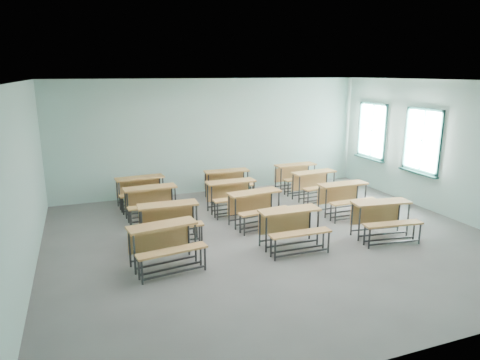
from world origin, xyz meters
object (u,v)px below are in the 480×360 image
object	(u,v)px
desk_unit_r1c2	(345,194)
desk_unit_r3c2	(297,173)
desk_unit_r1c1	(257,203)
desk_unit_r3c1	(228,180)
desk_unit_r0c2	(383,214)
desk_unit_r2c2	(316,181)
desk_unit_r2c1	(232,192)
desk_unit_r0c1	(292,223)
desk_unit_r0c0	(165,239)
desk_unit_r1c0	(169,217)
desk_unit_r2c0	(151,198)
desk_unit_r3c0	(141,187)

from	to	relation	value
desk_unit_r1c2	desk_unit_r3c2	size ratio (longest dim) A/B	0.98
desk_unit_r1c1	desk_unit_r3c1	xyz separation A→B (m)	(0.09, 2.25, 0.00)
desk_unit_r0c2	desk_unit_r2c2	world-z (taller)	same
desk_unit_r0c2	desk_unit_r2c1	distance (m)	3.59
desk_unit_r1c1	desk_unit_r0c1	bearing A→B (deg)	-90.99
desk_unit_r0c1	desk_unit_r1c1	xyz separation A→B (m)	(-0.14, 1.43, 0.00)
desk_unit_r0c0	desk_unit_r1c0	world-z (taller)	same
desk_unit_r0c0	desk_unit_r1c1	xyz separation A→B (m)	(2.34, 1.40, 0.00)
desk_unit_r1c1	desk_unit_r3c2	xyz separation A→B (m)	(2.24, 2.30, 0.00)
desk_unit_r2c0	desk_unit_r0c1	bearing A→B (deg)	-51.92
desk_unit_r1c2	desk_unit_r2c2	bearing A→B (deg)	89.56
desk_unit_r2c2	desk_unit_r3c0	size ratio (longest dim) A/B	1.00
desk_unit_r1c1	desk_unit_r1c0	bearing A→B (deg)	-179.99
desk_unit_r1c1	desk_unit_r2c1	bearing A→B (deg)	92.94
desk_unit_r2c0	desk_unit_r3c2	size ratio (longest dim) A/B	1.00
desk_unit_r1c0	desk_unit_r2c1	distance (m)	2.27
desk_unit_r0c0	desk_unit_r1c2	size ratio (longest dim) A/B	1.08
desk_unit_r0c0	desk_unit_r3c0	world-z (taller)	same
desk_unit_r2c0	desk_unit_r2c2	size ratio (longest dim) A/B	0.98
desk_unit_r1c1	desk_unit_r3c2	size ratio (longest dim) A/B	1.04
desk_unit_r2c0	desk_unit_r3c0	size ratio (longest dim) A/B	0.98
desk_unit_r0c1	desk_unit_r1c1	distance (m)	1.43
desk_unit_r0c1	desk_unit_r2c2	distance (m)	3.44
desk_unit_r2c0	desk_unit_r1c0	bearing A→B (deg)	-87.96
desk_unit_r3c0	desk_unit_r3c2	size ratio (longest dim) A/B	1.02
desk_unit_r1c0	desk_unit_r3c2	xyz separation A→B (m)	(4.27, 2.54, 0.00)
desk_unit_r0c2	desk_unit_r1c0	distance (m)	4.40
desk_unit_r2c2	desk_unit_r2c0	bearing A→B (deg)	176.19
desk_unit_r1c2	desk_unit_r0c0	bearing A→B (deg)	-164.40
desk_unit_r3c0	desk_unit_r3c2	bearing A→B (deg)	-4.41
desk_unit_r3c2	desk_unit_r0c0	bearing A→B (deg)	-143.71
desk_unit_r0c0	desk_unit_r0c1	size ratio (longest dim) A/B	1.07
desk_unit_r2c1	desk_unit_r3c0	world-z (taller)	same
desk_unit_r2c0	desk_unit_r3c0	distance (m)	1.08
desk_unit_r1c2	desk_unit_r2c0	bearing A→B (deg)	163.11
desk_unit_r1c0	desk_unit_r0c0	bearing A→B (deg)	-103.27
desk_unit_r0c1	desk_unit_r0c2	size ratio (longest dim) A/B	0.94
desk_unit_r3c2	desk_unit_r2c0	bearing A→B (deg)	-168.86
desk_unit_r0c2	desk_unit_r3c0	distance (m)	5.88
desk_unit_r1c2	desk_unit_r3c1	bearing A→B (deg)	132.63
desk_unit_r0c0	desk_unit_r2c0	distance (m)	2.63
desk_unit_r1c0	desk_unit_r3c1	size ratio (longest dim) A/B	1.00
desk_unit_r0c1	desk_unit_r3c0	xyz separation A→B (m)	(-2.37, 3.73, 0.00)
desk_unit_r0c0	desk_unit_r3c0	size ratio (longest dim) A/B	1.03
desk_unit_r2c0	desk_unit_r3c2	xyz separation A→B (m)	(4.39, 1.08, 0.00)
desk_unit_r0c1	desk_unit_r3c1	size ratio (longest dim) A/B	0.99
desk_unit_r1c1	desk_unit_r0c2	bearing A→B (deg)	-43.83
desk_unit_r0c2	desk_unit_r1c0	size ratio (longest dim) A/B	1.06
desk_unit_r0c1	desk_unit_r3c1	world-z (taller)	same
desk_unit_r2c1	desk_unit_r3c0	size ratio (longest dim) A/B	0.97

